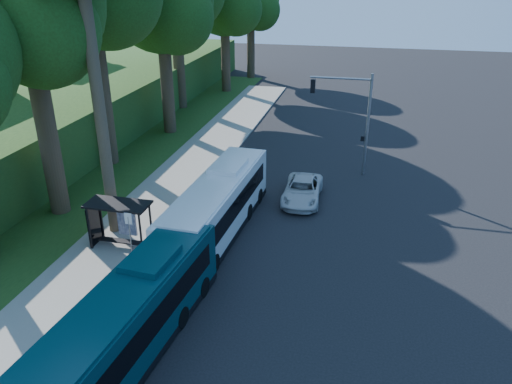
% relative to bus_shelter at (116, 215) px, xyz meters
% --- Properties ---
extents(ground, '(140.00, 140.00, 0.00)m').
position_rel_bus_shelter_xyz_m(ground, '(7.26, 2.86, -1.81)').
color(ground, black).
rests_on(ground, ground).
extents(sidewalk, '(4.50, 70.00, 0.12)m').
position_rel_bus_shelter_xyz_m(sidewalk, '(-0.04, 2.86, -1.75)').
color(sidewalk, gray).
rests_on(sidewalk, ground).
extents(red_curb, '(0.25, 30.00, 0.13)m').
position_rel_bus_shelter_xyz_m(red_curb, '(2.26, -1.14, -1.74)').
color(red_curb, maroon).
rests_on(red_curb, ground).
extents(grass_verge, '(8.00, 70.00, 0.06)m').
position_rel_bus_shelter_xyz_m(grass_verge, '(-5.74, 7.86, -1.78)').
color(grass_verge, '#234719').
rests_on(grass_verge, ground).
extents(bus_shelter, '(3.20, 1.51, 2.55)m').
position_rel_bus_shelter_xyz_m(bus_shelter, '(0.00, 0.00, 0.00)').
color(bus_shelter, black).
rests_on(bus_shelter, ground).
extents(stop_sign_pole, '(0.35, 0.06, 3.17)m').
position_rel_bus_shelter_xyz_m(stop_sign_pole, '(1.86, -2.14, 0.28)').
color(stop_sign_pole, gray).
rests_on(stop_sign_pole, ground).
extents(traffic_signal_pole, '(4.10, 0.30, 7.00)m').
position_rel_bus_shelter_xyz_m(traffic_signal_pole, '(11.04, 12.86, 2.62)').
color(traffic_signal_pole, gray).
rests_on(traffic_signal_pole, ground).
extents(hillside_backdrop, '(24.00, 60.00, 8.80)m').
position_rel_bus_shelter_xyz_m(hillside_backdrop, '(-19.04, 17.96, 0.63)').
color(hillside_backdrop, '#234719').
rests_on(hillside_backdrop, ground).
extents(tree_0, '(8.40, 8.00, 15.70)m').
position_rel_bus_shelter_xyz_m(tree_0, '(-5.14, 2.84, 9.40)').
color(tree_0, '#382B1E').
rests_on(tree_0, ground).
extents(tree_2, '(8.82, 8.40, 15.12)m').
position_rel_bus_shelter_xyz_m(tree_2, '(-4.64, 18.84, 8.67)').
color(tree_2, '#382B1E').
rests_on(tree_2, ground).
extents(tree_4, '(8.40, 8.00, 14.14)m').
position_rel_bus_shelter_xyz_m(tree_4, '(-4.14, 34.84, 7.92)').
color(tree_4, '#382B1E').
rests_on(tree_4, ground).
extents(tree_5, '(7.35, 7.00, 12.86)m').
position_rel_bus_shelter_xyz_m(tree_5, '(-3.16, 42.84, 7.16)').
color(tree_5, '#382B1E').
rests_on(tree_5, ground).
extents(white_bus, '(2.99, 11.40, 3.37)m').
position_rel_bus_shelter_xyz_m(white_bus, '(4.64, 2.56, -0.16)').
color(white_bus, white).
rests_on(white_bus, ground).
extents(teal_bus, '(3.29, 11.10, 3.26)m').
position_rel_bus_shelter_xyz_m(teal_bus, '(4.23, -7.05, -0.22)').
color(teal_bus, '#0A323B').
rests_on(teal_bus, ground).
extents(pickup, '(2.36, 4.91, 1.35)m').
position_rel_bus_shelter_xyz_m(pickup, '(8.50, 7.63, -1.13)').
color(pickup, silver).
rests_on(pickup, ground).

